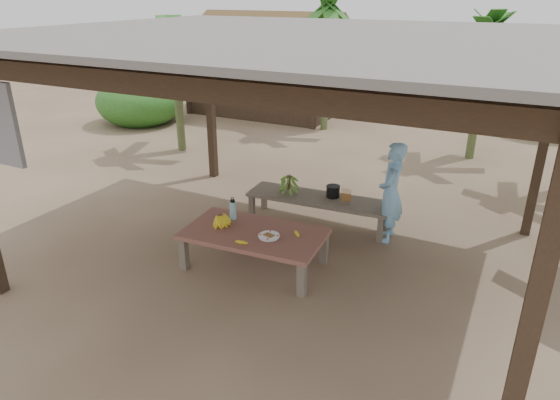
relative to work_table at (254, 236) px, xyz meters
The scene contains 17 objects.
ground 0.67m from the work_table, 46.09° to the left, with size 80.00×80.00×0.00m, color brown.
pavilion 2.39m from the work_table, 46.03° to the left, with size 6.60×5.60×2.95m.
work_table is the anchor object (origin of this frame).
bench 1.58m from the work_table, 81.23° to the left, with size 2.23×0.74×0.45m.
ripe_banana_bunch 0.53m from the work_table, behind, with size 0.28×0.24×0.17m, color yellow, non-canonical shape.
plate 0.27m from the work_table, 12.66° to the right, with size 0.27×0.27×0.04m.
loose_banana_front 0.37m from the work_table, 84.99° to the right, with size 0.04×0.16×0.04m, color yellow.
loose_banana_side 0.57m from the work_table, 16.77° to the left, with size 0.04×0.14×0.04m, color yellow.
water_flask 0.54m from the work_table, 154.15° to the left, with size 0.09×0.09×0.32m.
green_banana_stalk 1.56m from the work_table, 99.25° to the left, with size 0.27×0.27×0.30m, color #598C2D, non-canonical shape.
cooking_pot 1.74m from the work_table, 75.65° to the left, with size 0.20×0.20×0.17m, color black.
skewer_rack 1.70m from the work_table, 65.80° to the left, with size 0.18×0.08×0.24m, color #A57F47, non-canonical shape.
woman 2.08m from the work_table, 49.00° to the left, with size 0.54×0.35×1.47m, color #77B2E1.
hut 9.36m from the work_table, 116.34° to the left, with size 4.40×3.43×2.85m.
banana_plant_n 6.75m from the work_table, 73.01° to the left, with size 1.80×1.80×2.91m.
banana_plant_nw 7.62m from the work_table, 105.09° to the left, with size 1.80×1.80×3.30m.
banana_plant_w 5.86m from the work_table, 137.05° to the left, with size 1.80×1.80×2.68m.
Camera 1 is at (2.56, -5.37, 3.37)m, focal length 32.00 mm.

